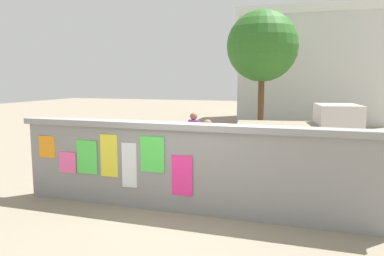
% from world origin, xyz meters
% --- Properties ---
extents(ground, '(60.00, 60.00, 0.00)m').
position_xyz_m(ground, '(0.00, 8.00, 0.00)').
color(ground, gray).
extents(poster_wall, '(7.43, 0.42, 1.76)m').
position_xyz_m(poster_wall, '(-0.01, -0.00, 0.90)').
color(poster_wall, gray).
rests_on(poster_wall, ground).
extents(auto_rickshaw_truck, '(3.78, 2.01, 1.85)m').
position_xyz_m(auto_rickshaw_truck, '(2.04, 5.02, 0.90)').
color(auto_rickshaw_truck, black).
rests_on(auto_rickshaw_truck, ground).
extents(motorcycle, '(1.90, 0.56, 0.87)m').
position_xyz_m(motorcycle, '(-2.14, 1.99, 0.46)').
color(motorcycle, black).
rests_on(motorcycle, ground).
extents(bicycle_near, '(1.67, 0.56, 0.95)m').
position_xyz_m(bicycle_near, '(-2.41, 4.64, 0.36)').
color(bicycle_near, black).
rests_on(bicycle_near, ground).
extents(bicycle_far, '(1.67, 0.57, 0.95)m').
position_xyz_m(bicycle_far, '(1.97, 1.88, 0.36)').
color(bicycle_far, black).
rests_on(bicycle_far, ground).
extents(person_walking, '(0.40, 0.40, 1.62)m').
position_xyz_m(person_walking, '(-0.18, 2.01, 0.99)').
color(person_walking, '#D83F72').
rests_on(person_walking, ground).
extents(person_bystander, '(0.48, 0.48, 1.62)m').
position_xyz_m(person_bystander, '(-1.08, 3.71, 0.99)').
color(person_bystander, '#338CBF').
rests_on(person_bystander, ground).
extents(tree_roadside, '(3.48, 3.48, 5.97)m').
position_xyz_m(tree_roadside, '(-0.09, 11.72, 4.21)').
color(tree_roadside, brown).
rests_on(tree_roadside, ground).
extents(building_background, '(8.83, 4.99, 6.88)m').
position_xyz_m(building_background, '(2.22, 18.00, 3.46)').
color(building_background, silver).
rests_on(building_background, ground).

